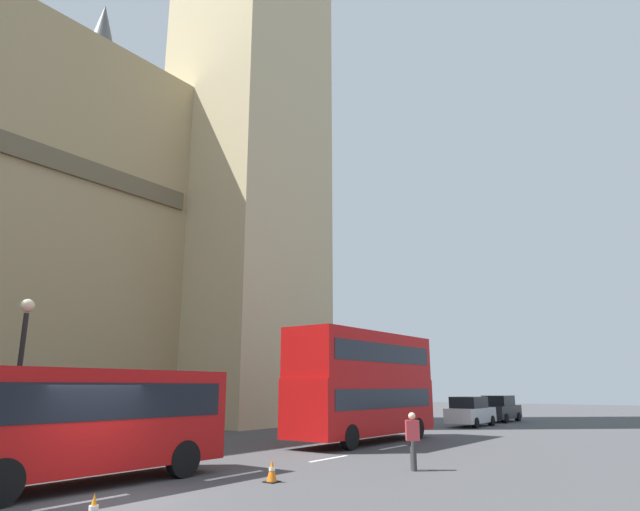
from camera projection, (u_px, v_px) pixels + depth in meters
name	position (u px, v px, depth m)	size (l,w,h in m)	color
ground_plane	(106.00, 498.00, 12.25)	(160.00, 160.00, 0.00)	#424244
lane_centre_marking	(84.00, 502.00, 11.84)	(29.80, 0.16, 0.01)	silver
double_decker_bus	(364.00, 381.00, 25.16)	(9.19, 2.54, 4.90)	#B20F0F
sedan_lead	(470.00, 412.00, 34.80)	(4.40, 1.86, 1.85)	#B7B7BC
sedan_trailing	(500.00, 409.00, 39.53)	(4.40, 1.86, 1.85)	black
traffic_cone_west	(93.00, 511.00, 9.76)	(0.36, 0.36, 0.58)	black
traffic_cone_middle	(272.00, 471.00, 14.38)	(0.36, 0.36, 0.58)	black
street_lamp	(20.00, 368.00, 17.33)	(0.44, 0.44, 5.27)	black
pedestrian_near_cones	(413.00, 439.00, 16.53)	(0.43, 0.46, 1.69)	#333333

